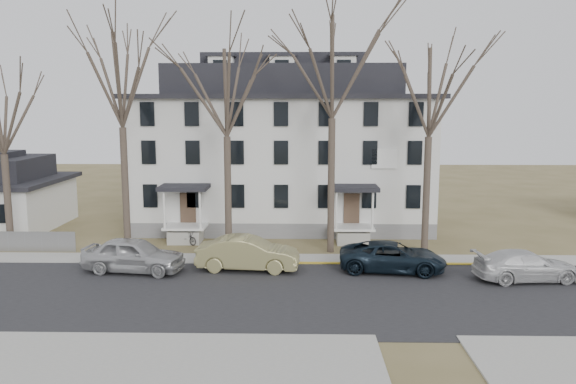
{
  "coord_description": "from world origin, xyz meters",
  "views": [
    {
      "loc": [
        -0.84,
        -22.35,
        8.48
      ],
      "look_at": [
        -1.49,
        9.0,
        3.68
      ],
      "focal_mm": 35.0,
      "sensor_mm": 36.0,
      "label": 1
    }
  ],
  "objects_px": {
    "tree_center": "(333,59)",
    "car_tan": "(248,254)",
    "boarding_house": "(283,150)",
    "tree_mid_right": "(430,86)",
    "car_silver": "(134,256)",
    "car_navy": "(392,257)",
    "bicycle_left": "(187,238)",
    "tree_far_left": "(120,73)",
    "tree_bungalow": "(1,113)",
    "tree_mid_left": "(226,86)",
    "car_white": "(526,266)"
  },
  "relations": [
    {
      "from": "car_navy",
      "to": "car_white",
      "type": "distance_m",
      "value": 6.44
    },
    {
      "from": "bicycle_left",
      "to": "tree_far_left",
      "type": "bearing_deg",
      "value": 148.31
    },
    {
      "from": "tree_bungalow",
      "to": "bicycle_left",
      "type": "relative_size",
      "value": 6.84
    },
    {
      "from": "car_silver",
      "to": "car_tan",
      "type": "height_order",
      "value": "car_silver"
    },
    {
      "from": "car_silver",
      "to": "boarding_house",
      "type": "bearing_deg",
      "value": -22.51
    },
    {
      "from": "tree_mid_left",
      "to": "car_white",
      "type": "distance_m",
      "value": 18.45
    },
    {
      "from": "tree_bungalow",
      "to": "car_silver",
      "type": "bearing_deg",
      "value": -26.65
    },
    {
      "from": "tree_center",
      "to": "car_navy",
      "type": "height_order",
      "value": "tree_center"
    },
    {
      "from": "tree_mid_left",
      "to": "tree_bungalow",
      "type": "xyz_separation_m",
      "value": [
        -13.0,
        0.0,
        -1.48
      ]
    },
    {
      "from": "car_tan",
      "to": "car_white",
      "type": "distance_m",
      "value": 13.86
    },
    {
      "from": "bicycle_left",
      "to": "tree_center",
      "type": "bearing_deg",
      "value": -65.59
    },
    {
      "from": "boarding_house",
      "to": "bicycle_left",
      "type": "height_order",
      "value": "boarding_house"
    },
    {
      "from": "tree_bungalow",
      "to": "boarding_house",
      "type": "bearing_deg",
      "value": 27.01
    },
    {
      "from": "tree_center",
      "to": "car_navy",
      "type": "xyz_separation_m",
      "value": [
        2.98,
        -3.94,
        -10.33
      ]
    },
    {
      "from": "tree_far_left",
      "to": "tree_mid_right",
      "type": "bearing_deg",
      "value": 0.0
    },
    {
      "from": "car_silver",
      "to": "tree_center",
      "type": "bearing_deg",
      "value": -59.29
    },
    {
      "from": "tree_center",
      "to": "car_silver",
      "type": "xyz_separation_m",
      "value": [
        -10.35,
        -4.34,
        -10.19
      ]
    },
    {
      "from": "car_silver",
      "to": "tree_mid_right",
      "type": "bearing_deg",
      "value": -66.72
    },
    {
      "from": "car_silver",
      "to": "tree_bungalow",
      "type": "bearing_deg",
      "value": 71.32
    },
    {
      "from": "car_navy",
      "to": "car_silver",
      "type": "bearing_deg",
      "value": 98.8
    },
    {
      "from": "car_silver",
      "to": "car_navy",
      "type": "relative_size",
      "value": 0.96
    },
    {
      "from": "tree_far_left",
      "to": "tree_bungalow",
      "type": "xyz_separation_m",
      "value": [
        -7.0,
        0.0,
        -2.22
      ]
    },
    {
      "from": "tree_bungalow",
      "to": "bicycle_left",
      "type": "xyz_separation_m",
      "value": [
        10.22,
        1.46,
        -7.71
      ]
    },
    {
      "from": "tree_bungalow",
      "to": "car_silver",
      "type": "distance_m",
      "value": 12.08
    },
    {
      "from": "tree_center",
      "to": "tree_mid_left",
      "type": "bearing_deg",
      "value": 180.0
    },
    {
      "from": "tree_center",
      "to": "car_tan",
      "type": "distance_m",
      "value": 11.81
    },
    {
      "from": "tree_bungalow",
      "to": "car_white",
      "type": "xyz_separation_m",
      "value": [
        28.26,
        -5.36,
        -7.39
      ]
    },
    {
      "from": "tree_mid_left",
      "to": "car_white",
      "type": "xyz_separation_m",
      "value": [
        15.26,
        -5.36,
        -8.87
      ]
    },
    {
      "from": "tree_mid_right",
      "to": "car_silver",
      "type": "bearing_deg",
      "value": -164.69
    },
    {
      "from": "car_silver",
      "to": "car_tan",
      "type": "xyz_separation_m",
      "value": [
        5.84,
        0.48,
        -0.02
      ]
    },
    {
      "from": "boarding_house",
      "to": "car_tan",
      "type": "distance_m",
      "value": 12.92
    },
    {
      "from": "car_navy",
      "to": "bicycle_left",
      "type": "height_order",
      "value": "car_navy"
    },
    {
      "from": "tree_far_left",
      "to": "tree_mid_left",
      "type": "xyz_separation_m",
      "value": [
        6.0,
        0.0,
        -0.74
      ]
    },
    {
      "from": "tree_mid_right",
      "to": "car_silver",
      "type": "relative_size",
      "value": 2.44
    },
    {
      "from": "tree_mid_left",
      "to": "tree_center",
      "type": "bearing_deg",
      "value": 0.0
    },
    {
      "from": "tree_far_left",
      "to": "car_white",
      "type": "xyz_separation_m",
      "value": [
        21.26,
        -5.36,
        -9.61
      ]
    },
    {
      "from": "boarding_house",
      "to": "tree_mid_right",
      "type": "bearing_deg",
      "value": -43.81
    },
    {
      "from": "car_navy",
      "to": "tree_mid_left",
      "type": "bearing_deg",
      "value": 73.4
    },
    {
      "from": "car_tan",
      "to": "bicycle_left",
      "type": "relative_size",
      "value": 3.36
    },
    {
      "from": "tree_center",
      "to": "tree_mid_right",
      "type": "height_order",
      "value": "tree_center"
    },
    {
      "from": "boarding_house",
      "to": "car_white",
      "type": "height_order",
      "value": "boarding_house"
    },
    {
      "from": "tree_bungalow",
      "to": "car_silver",
      "type": "height_order",
      "value": "tree_bungalow"
    },
    {
      "from": "car_navy",
      "to": "car_white",
      "type": "xyz_separation_m",
      "value": [
        6.28,
        -1.42,
        -0.02
      ]
    },
    {
      "from": "tree_far_left",
      "to": "tree_center",
      "type": "relative_size",
      "value": 0.93
    },
    {
      "from": "tree_bungalow",
      "to": "car_tan",
      "type": "height_order",
      "value": "tree_bungalow"
    },
    {
      "from": "tree_mid_left",
      "to": "car_navy",
      "type": "distance_m",
      "value": 13.21
    },
    {
      "from": "car_silver",
      "to": "car_tan",
      "type": "bearing_deg",
      "value": -77.36
    },
    {
      "from": "tree_mid_left",
      "to": "car_silver",
      "type": "distance_m",
      "value": 10.66
    },
    {
      "from": "car_navy",
      "to": "bicycle_left",
      "type": "bearing_deg",
      "value": 72.42
    },
    {
      "from": "tree_far_left",
      "to": "car_silver",
      "type": "xyz_separation_m",
      "value": [
        1.65,
        -4.34,
        -9.45
      ]
    }
  ]
}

